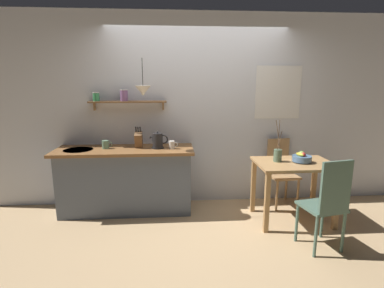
{
  "coord_description": "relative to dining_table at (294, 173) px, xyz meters",
  "views": [
    {
      "loc": [
        -0.38,
        -3.6,
        1.76
      ],
      "look_at": [
        -0.1,
        0.25,
        0.95
      ],
      "focal_mm": 27.68,
      "sensor_mm": 36.0,
      "label": 1
    }
  ],
  "objects": [
    {
      "name": "kitchen_counter",
      "position": [
        -2.16,
        0.45,
        -0.19
      ],
      "size": [
        1.83,
        0.63,
        0.89
      ],
      "color": "slate",
      "rests_on": "ground_plane"
    },
    {
      "name": "coffee_mug_by_sink",
      "position": [
        -2.41,
        0.45,
        0.3
      ],
      "size": [
        0.13,
        0.09,
        0.11
      ],
      "color": "slate",
      "rests_on": "kitchen_counter"
    },
    {
      "name": "twig_vase",
      "position": [
        -0.2,
        0.05,
        0.22
      ],
      "size": [
        0.1,
        0.1,
        0.53
      ],
      "color": "#567056",
      "rests_on": "dining_table"
    },
    {
      "name": "back_wall",
      "position": [
        -0.96,
        0.78,
        0.71
      ],
      "size": [
        6.8,
        0.11,
        2.7
      ],
      "color": "silver",
      "rests_on": "ground_plane"
    },
    {
      "name": "dining_table",
      "position": [
        0.0,
        0.0,
        0.0
      ],
      "size": [
        0.96,
        0.68,
        0.78
      ],
      "color": "tan",
      "rests_on": "ground_plane"
    },
    {
      "name": "fruit_bowl",
      "position": [
        0.09,
        -0.0,
        0.19
      ],
      "size": [
        0.24,
        0.24,
        0.14
      ],
      "color": "#51759E",
      "rests_on": "dining_table"
    },
    {
      "name": "ground_plane",
      "position": [
        -1.16,
        0.13,
        -0.64
      ],
      "size": [
        14.0,
        14.0,
        0.0
      ],
      "primitive_type": "plane",
      "color": "tan"
    },
    {
      "name": "dining_chair_far",
      "position": [
        0.04,
        0.54,
        -0.12
      ],
      "size": [
        0.43,
        0.43,
        0.96
      ],
      "color": "tan",
      "rests_on": "ground_plane"
    },
    {
      "name": "coffee_mug_spare",
      "position": [
        -1.53,
        0.37,
        0.3
      ],
      "size": [
        0.12,
        0.08,
        0.11
      ],
      "color": "white",
      "rests_on": "kitchen_counter"
    },
    {
      "name": "knife_block",
      "position": [
        -1.98,
        0.48,
        0.36
      ],
      "size": [
        0.1,
        0.18,
        0.29
      ],
      "color": "brown",
      "rests_on": "kitchen_counter"
    },
    {
      "name": "dining_chair_near",
      "position": [
        0.06,
        -0.73,
        -0.09
      ],
      "size": [
        0.46,
        0.45,
        1.01
      ],
      "color": "#4C6B5B",
      "rests_on": "ground_plane"
    },
    {
      "name": "pendant_lamp",
      "position": [
        -1.88,
        0.31,
        1.02
      ],
      "size": [
        0.2,
        0.2,
        0.45
      ],
      "color": "black"
    },
    {
      "name": "electric_kettle",
      "position": [
        -1.72,
        0.42,
        0.35
      ],
      "size": [
        0.24,
        0.16,
        0.23
      ],
      "color": "black",
      "rests_on": "kitchen_counter"
    },
    {
      "name": "wall_shelf",
      "position": [
        -2.18,
        0.62,
        0.89
      ],
      "size": [
        1.04,
        0.2,
        0.28
      ],
      "color": "brown"
    }
  ]
}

